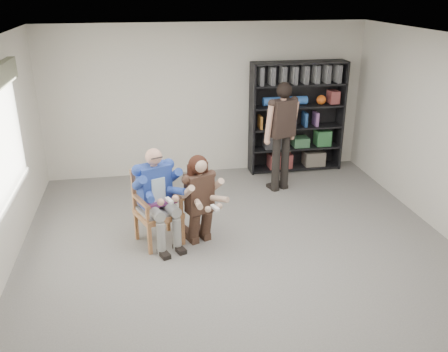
{
  "coord_description": "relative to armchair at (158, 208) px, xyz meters",
  "views": [
    {
      "loc": [
        -1.24,
        -5.12,
        3.41
      ],
      "look_at": [
        -0.2,
        0.6,
        1.05
      ],
      "focal_mm": 38.0,
      "sensor_mm": 36.0,
      "label": 1
    }
  ],
  "objects": [
    {
      "name": "armchair",
      "position": [
        0.0,
        0.0,
        0.0
      ],
      "size": [
        0.8,
        0.79,
        1.08
      ],
      "primitive_type": null,
      "rotation": [
        0.0,
        0.0,
        0.37
      ],
      "color": "#9A5A3C",
      "rests_on": "floor"
    },
    {
      "name": "floor",
      "position": [
        1.08,
        -0.86,
        -0.54
      ],
      "size": [
        6.0,
        7.0,
        0.01
      ],
      "primitive_type": "cube",
      "color": "slate",
      "rests_on": "ground"
    },
    {
      "name": "bookshelf",
      "position": [
        2.78,
        2.42,
        0.51
      ],
      "size": [
        1.8,
        0.38,
        2.1
      ],
      "primitive_type": null,
      "color": "black",
      "rests_on": "floor"
    },
    {
      "name": "room_shell",
      "position": [
        1.08,
        -0.86,
        0.86
      ],
      "size": [
        6.0,
        7.0,
        2.8
      ],
      "primitive_type": null,
      "color": "silver",
      "rests_on": "ground"
    },
    {
      "name": "kneeling_woman",
      "position": [
        0.58,
        -0.12,
        0.1
      ],
      "size": [
        0.82,
        1.0,
        1.28
      ],
      "primitive_type": null,
      "rotation": [
        0.0,
        0.0,
        0.37
      ],
      "color": "#39241D",
      "rests_on": "floor"
    },
    {
      "name": "seated_man",
      "position": [
        0.0,
        0.0,
        0.16
      ],
      "size": [
        0.87,
        1.0,
        1.4
      ],
      "primitive_type": null,
      "rotation": [
        0.0,
        0.0,
        0.37
      ],
      "color": "navy",
      "rests_on": "floor"
    },
    {
      "name": "standing_man",
      "position": [
        2.21,
        1.5,
        0.41
      ],
      "size": [
        0.66,
        0.51,
        1.9
      ],
      "primitive_type": null,
      "rotation": [
        0.0,
        0.0,
        0.35
      ],
      "color": "black",
      "rests_on": "floor"
    },
    {
      "name": "window_left",
      "position": [
        -1.87,
        0.14,
        1.09
      ],
      "size": [
        0.16,
        2.0,
        1.75
      ],
      "primitive_type": null,
      "color": "silver",
      "rests_on": "room_shell"
    }
  ]
}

